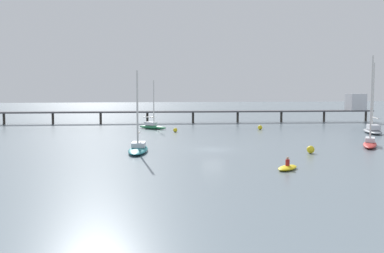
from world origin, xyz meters
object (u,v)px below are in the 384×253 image
(dinghy_yellow, at_px, (287,167))
(mooring_buoy_far, at_px, (260,127))
(mooring_buoy_inner, at_px, (311,150))
(sailboat_teal, at_px, (138,147))
(pier, at_px, (231,109))
(sailboat_green, at_px, (152,126))
(sailboat_gray, at_px, (373,129))
(mooring_buoy_near, at_px, (175,130))
(sailboat_red, at_px, (370,141))

(dinghy_yellow, height_order, mooring_buoy_far, dinghy_yellow)
(mooring_buoy_inner, bearing_deg, sailboat_teal, 167.23)
(pier, distance_m, mooring_buoy_inner, 45.52)
(mooring_buoy_far, bearing_deg, sailboat_green, 165.69)
(dinghy_yellow, xyz_separation_m, mooring_buoy_inner, (6.29, 8.74, 0.22))
(sailboat_gray, relative_size, dinghy_yellow, 3.85)
(sailboat_teal, distance_m, mooring_buoy_inner, 19.15)
(dinghy_yellow, distance_m, mooring_buoy_far, 38.09)
(pier, bearing_deg, mooring_buoy_near, -127.77)
(pier, bearing_deg, sailboat_red, -81.02)
(mooring_buoy_near, relative_size, mooring_buoy_inner, 0.83)
(sailboat_green, height_order, mooring_buoy_inner, sailboat_green)
(dinghy_yellow, distance_m, mooring_buoy_inner, 10.77)
(mooring_buoy_far, bearing_deg, mooring_buoy_near, -173.73)
(dinghy_yellow, height_order, mooring_buoy_near, dinghy_yellow)
(sailboat_gray, height_order, dinghy_yellow, sailboat_gray)
(pier, relative_size, mooring_buoy_inner, 105.40)
(pier, relative_size, dinghy_yellow, 30.35)
(pier, distance_m, mooring_buoy_far, 17.52)
(pier, xyz_separation_m, mooring_buoy_far, (0.55, -17.32, -2.57))
(sailboat_gray, distance_m, mooring_buoy_far, 18.31)
(mooring_buoy_inner, bearing_deg, sailboat_green, 114.34)
(pier, distance_m, mooring_buoy_near, 24.18)
(sailboat_teal, height_order, mooring_buoy_far, sailboat_teal)
(sailboat_teal, height_order, mooring_buoy_near, sailboat_teal)
(sailboat_red, height_order, sailboat_teal, sailboat_red)
(mooring_buoy_inner, bearing_deg, sailboat_red, 22.65)
(mooring_buoy_near, bearing_deg, mooring_buoy_inner, -66.37)
(mooring_buoy_near, distance_m, mooring_buoy_inner, 28.74)
(pier, bearing_deg, mooring_buoy_far, -88.18)
(sailboat_red, xyz_separation_m, dinghy_yellow, (-16.02, -12.80, -0.49))
(sailboat_green, relative_size, mooring_buoy_far, 10.71)
(sailboat_green, distance_m, mooring_buoy_near, 7.22)
(sailboat_gray, relative_size, mooring_buoy_inner, 13.38)
(pier, xyz_separation_m, sailboat_green, (-18.02, -12.59, -2.35))
(sailboat_teal, distance_m, sailboat_gray, 40.92)
(sailboat_gray, bearing_deg, sailboat_green, 157.89)
(pier, relative_size, sailboat_green, 10.30)
(dinghy_yellow, bearing_deg, mooring_buoy_far, 74.70)
(dinghy_yellow, bearing_deg, sailboat_teal, 133.69)
(sailboat_green, bearing_deg, sailboat_red, -49.45)
(sailboat_teal, bearing_deg, sailboat_green, 82.28)
(sailboat_red, height_order, sailboat_gray, sailboat_gray)
(sailboat_teal, bearing_deg, mooring_buoy_inner, -12.77)
(pier, height_order, dinghy_yellow, pier)
(pier, distance_m, sailboat_green, 22.11)
(sailboat_red, relative_size, mooring_buoy_near, 15.76)
(sailboat_red, xyz_separation_m, sailboat_green, (-24.54, 28.68, -0.08))
(sailboat_red, distance_m, mooring_buoy_near, 30.78)
(sailboat_green, distance_m, mooring_buoy_inner, 35.94)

